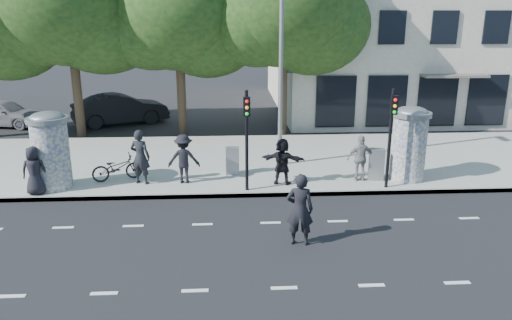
{
  "coord_description": "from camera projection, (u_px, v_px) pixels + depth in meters",
  "views": [
    {
      "loc": [
        -1.19,
        -12.07,
        6.01
      ],
      "look_at": [
        -0.31,
        3.5,
        1.31
      ],
      "focal_mm": 35.0,
      "sensor_mm": 36.0,
      "label": 1
    }
  ],
  "objects": [
    {
      "name": "car_mid",
      "position": [
        120.0,
        109.0,
        27.2
      ],
      "size": [
        3.67,
        5.32,
        1.66
      ],
      "primitive_type": "imported",
      "rotation": [
        0.0,
        0.0,
        1.99
      ],
      "color": "black",
      "rests_on": "ground"
    },
    {
      "name": "lane_dash_far",
      "position": [
        271.0,
        223.0,
        14.67
      ],
      "size": [
        32.0,
        0.12,
        0.01
      ],
      "primitive_type": "cube",
      "color": "silver",
      "rests_on": "ground"
    },
    {
      "name": "ped_e",
      "position": [
        361.0,
        158.0,
        17.66
      ],
      "size": [
        0.98,
        0.57,
        1.65
      ],
      "primitive_type": "imported",
      "rotation": [
        0.0,
        0.0,
        3.12
      ],
      "color": "gray",
      "rests_on": "sidewalk"
    },
    {
      "name": "lane_dash_near",
      "position": [
        284.0,
        288.0,
        11.23
      ],
      "size": [
        32.0,
        0.12,
        0.01
      ],
      "primitive_type": "cube",
      "color": "silver",
      "rests_on": "ground"
    },
    {
      "name": "ground",
      "position": [
        275.0,
        244.0,
        13.33
      ],
      "size": [
        120.0,
        120.0,
        0.0
      ],
      "primitive_type": "plane",
      "color": "black",
      "rests_on": "ground"
    },
    {
      "name": "building",
      "position": [
        436.0,
        10.0,
        31.36
      ],
      "size": [
        20.3,
        15.85,
        12.0
      ],
      "color": "#A99E8E",
      "rests_on": "ground"
    },
    {
      "name": "street_lamp",
      "position": [
        281.0,
        44.0,
        18.34
      ],
      "size": [
        0.25,
        0.93,
        8.0
      ],
      "color": "slate",
      "rests_on": "sidewalk"
    },
    {
      "name": "cabinet_left",
      "position": [
        232.0,
        161.0,
        18.44
      ],
      "size": [
        0.49,
        0.36,
        1.02
      ],
      "primitive_type": "cube",
      "rotation": [
        0.0,
        0.0,
        0.01
      ],
      "color": "gray",
      "rests_on": "sidewalk"
    },
    {
      "name": "ped_d",
      "position": [
        184.0,
        159.0,
        17.44
      ],
      "size": [
        1.13,
        0.65,
        1.74
      ],
      "primitive_type": "imported",
      "rotation": [
        0.0,
        0.0,
        3.13
      ],
      "color": "black",
      "rests_on": "sidewalk"
    },
    {
      "name": "curb",
      "position": [
        265.0,
        195.0,
        16.71
      ],
      "size": [
        40.0,
        0.1,
        0.16
      ],
      "primitive_type": "cube",
      "color": "slate",
      "rests_on": "ground"
    },
    {
      "name": "ped_f",
      "position": [
        282.0,
        161.0,
        17.3
      ],
      "size": [
        1.62,
        0.94,
        1.65
      ],
      "primitive_type": "imported",
      "rotation": [
        0.0,
        0.0,
        2.87
      ],
      "color": "black",
      "rests_on": "sidewalk"
    },
    {
      "name": "bicycle",
      "position": [
        117.0,
        168.0,
        17.8
      ],
      "size": [
        1.18,
        1.87,
        0.93
      ],
      "primitive_type": "imported",
      "rotation": [
        0.0,
        0.0,
        1.92
      ],
      "color": "black",
      "rests_on": "sidewalk"
    },
    {
      "name": "traffic_pole_far",
      "position": [
        391.0,
        129.0,
        16.54
      ],
      "size": [
        0.22,
        0.31,
        3.4
      ],
      "color": "black",
      "rests_on": "sidewalk"
    },
    {
      "name": "ad_column_left",
      "position": [
        51.0,
        148.0,
        16.8
      ],
      "size": [
        1.36,
        1.36,
        2.65
      ],
      "color": "beige",
      "rests_on": "sidewalk"
    },
    {
      "name": "tree_center",
      "position": [
        284.0,
        3.0,
        23.35
      ],
      "size": [
        7.0,
        7.0,
        9.3
      ],
      "color": "#38281C",
      "rests_on": "ground"
    },
    {
      "name": "traffic_pole_near",
      "position": [
        247.0,
        131.0,
        16.28
      ],
      "size": [
        0.22,
        0.31,
        3.4
      ],
      "color": "black",
      "rests_on": "sidewalk"
    },
    {
      "name": "man_road",
      "position": [
        300.0,
        209.0,
        13.1
      ],
      "size": [
        0.78,
        0.57,
        1.97
      ],
      "primitive_type": "imported",
      "rotation": [
        0.0,
        0.0,
        2.99
      ],
      "color": "black",
      "rests_on": "ground"
    },
    {
      "name": "sidewalk",
      "position": [
        258.0,
        161.0,
        20.48
      ],
      "size": [
        40.0,
        8.0,
        0.15
      ],
      "primitive_type": "cube",
      "color": "gray",
      "rests_on": "ground"
    },
    {
      "name": "cabinet_right",
      "position": [
        376.0,
        164.0,
        17.84
      ],
      "size": [
        0.62,
        0.5,
        1.13
      ],
      "primitive_type": "cube",
      "rotation": [
        0.0,
        0.0,
        -0.23
      ],
      "color": "slate",
      "rests_on": "sidewalk"
    },
    {
      "name": "car_left",
      "position": [
        3.0,
        113.0,
        26.66
      ],
      "size": [
        2.56,
        4.57,
        1.47
      ],
      "primitive_type": "imported",
      "rotation": [
        0.0,
        0.0,
        1.37
      ],
      "color": "slate",
      "rests_on": "ground"
    },
    {
      "name": "ad_column_right",
      "position": [
        409.0,
        142.0,
        17.67
      ],
      "size": [
        1.36,
        1.36,
        2.65
      ],
      "color": "beige",
      "rests_on": "sidewalk"
    },
    {
      "name": "ped_a",
      "position": [
        34.0,
        171.0,
        16.33
      ],
      "size": [
        0.85,
        0.6,
        1.63
      ],
      "primitive_type": "imported",
      "rotation": [
        0.0,
        0.0,
        3.25
      ],
      "color": "black",
      "rests_on": "sidewalk"
    },
    {
      "name": "tree_near_left",
      "position": [
        178.0,
        9.0,
        23.54
      ],
      "size": [
        6.8,
        6.8,
        8.97
      ],
      "color": "#38281C",
      "rests_on": "ground"
    },
    {
      "name": "ped_b",
      "position": [
        140.0,
        157.0,
        17.32
      ],
      "size": [
        0.81,
        0.65,
        1.94
      ],
      "primitive_type": "imported",
      "rotation": [
        0.0,
        0.0,
        2.83
      ],
      "color": "black",
      "rests_on": "sidewalk"
    }
  ]
}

